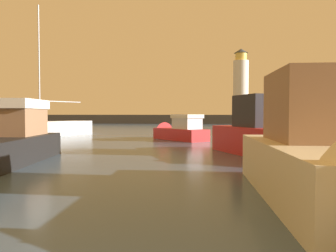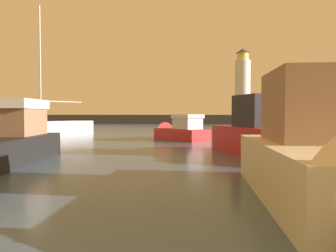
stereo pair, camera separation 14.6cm
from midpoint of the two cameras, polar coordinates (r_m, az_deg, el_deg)
ground_plane at (r=33.08m, az=5.54°, el=-1.27°), size 220.00×220.00×0.00m
breakwater at (r=65.08m, az=6.84°, el=1.14°), size 77.80×4.95×1.73m
lighthouse at (r=65.47m, az=12.25°, el=7.08°), size 2.87×2.87×12.55m
motorboat_0 at (r=25.40m, az=1.01°, el=-0.85°), size 5.29×5.46×2.25m
motorboat_2 at (r=14.08m, az=-26.40°, el=-2.69°), size 2.99×7.59×2.91m
motorboat_3 at (r=15.50m, az=17.10°, el=-1.81°), size 5.18×7.83×3.12m
motorboat_5 at (r=7.36m, az=25.99°, el=-6.02°), size 2.82×8.33×3.45m
sailboat_moored at (r=31.80m, az=-19.90°, el=-0.33°), size 5.76×8.57×11.36m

